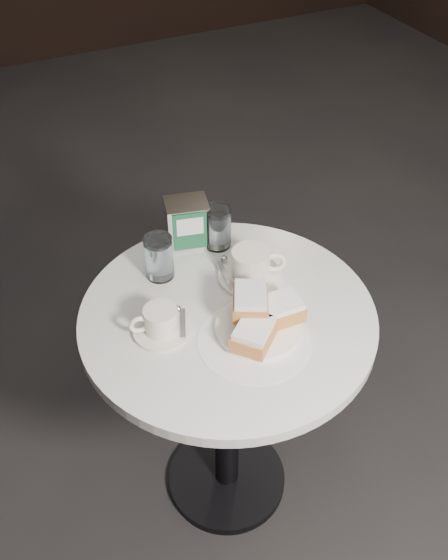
% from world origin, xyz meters
% --- Properties ---
extents(ground, '(7.00, 7.00, 0.00)m').
position_xyz_m(ground, '(0.00, 0.00, 0.00)').
color(ground, black).
rests_on(ground, ground).
extents(cafe_table, '(0.70, 0.70, 0.74)m').
position_xyz_m(cafe_table, '(0.00, 0.00, 0.55)').
color(cafe_table, black).
rests_on(cafe_table, ground).
extents(sugar_spill, '(0.33, 0.33, 0.00)m').
position_xyz_m(sugar_spill, '(0.01, -0.11, 0.75)').
color(sugar_spill, white).
rests_on(sugar_spill, cafe_table).
extents(beignet_plate, '(0.26, 0.26, 0.10)m').
position_xyz_m(beignet_plate, '(0.04, -0.08, 0.78)').
color(beignet_plate, white).
rests_on(beignet_plate, cafe_table).
extents(coffee_cup_left, '(0.15, 0.15, 0.07)m').
position_xyz_m(coffee_cup_left, '(-0.16, 0.01, 0.77)').
color(coffee_cup_left, silver).
rests_on(coffee_cup_left, cafe_table).
extents(coffee_cup_right, '(0.21, 0.21, 0.08)m').
position_xyz_m(coffee_cup_right, '(0.10, 0.08, 0.78)').
color(coffee_cup_right, white).
rests_on(coffee_cup_right, cafe_table).
extents(water_glass_left, '(0.09, 0.09, 0.11)m').
position_xyz_m(water_glass_left, '(-0.09, 0.19, 0.80)').
color(water_glass_left, white).
rests_on(water_glass_left, cafe_table).
extents(water_glass_right, '(0.08, 0.08, 0.11)m').
position_xyz_m(water_glass_right, '(0.09, 0.24, 0.80)').
color(water_glass_right, silver).
rests_on(water_glass_right, cafe_table).
extents(napkin_dispenser, '(0.13, 0.11, 0.13)m').
position_xyz_m(napkin_dispenser, '(0.02, 0.28, 0.81)').
color(napkin_dispenser, silver).
rests_on(napkin_dispenser, cafe_table).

